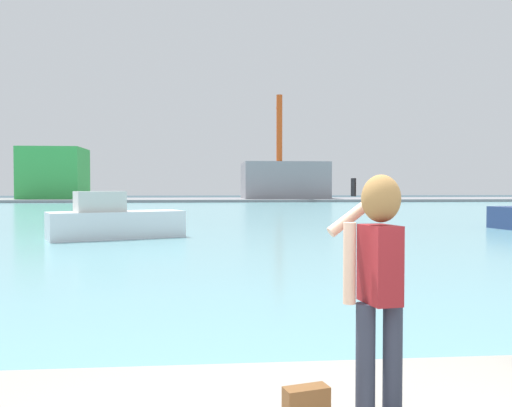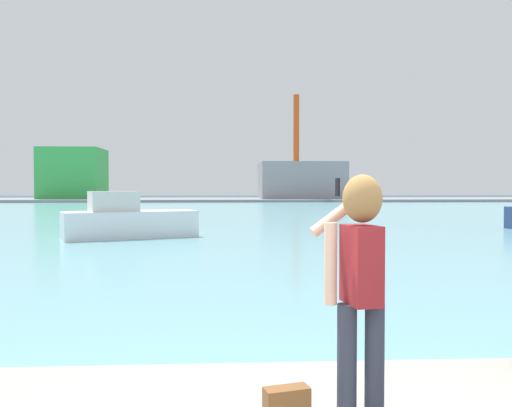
{
  "view_description": "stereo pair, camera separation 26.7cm",
  "coord_description": "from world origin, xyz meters",
  "px_view_note": "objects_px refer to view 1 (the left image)",
  "views": [
    {
      "loc": [
        -0.69,
        -2.97,
        2.35
      ],
      "look_at": [
        0.03,
        4.8,
        2.12
      ],
      "focal_mm": 37.68,
      "sensor_mm": 36.0,
      "label": 1
    },
    {
      "loc": [
        -0.43,
        -2.99,
        2.35
      ],
      "look_at": [
        0.03,
        4.8,
        2.12
      ],
      "focal_mm": 37.68,
      "sensor_mm": 36.0,
      "label": 2
    }
  ],
  "objects_px": {
    "boat_moored": "(114,221)",
    "warehouse_left": "(54,173)",
    "person_photographer": "(378,269)",
    "handbag": "(306,404)",
    "port_crane": "(279,137)",
    "warehouse_right": "(284,181)"
  },
  "relations": [
    {
      "from": "handbag",
      "to": "warehouse_left",
      "type": "distance_m",
      "value": 95.51
    },
    {
      "from": "person_photographer",
      "to": "port_crane",
      "type": "relative_size",
      "value": 0.1
    },
    {
      "from": "boat_moored",
      "to": "warehouse_right",
      "type": "xyz_separation_m",
      "value": [
        18.17,
        70.51,
        2.82
      ]
    },
    {
      "from": "handbag",
      "to": "boat_moored",
      "type": "xyz_separation_m",
      "value": [
        -4.95,
        21.47,
        -0.0
      ]
    },
    {
      "from": "person_photographer",
      "to": "warehouse_left",
      "type": "bearing_deg",
      "value": 7.51
    },
    {
      "from": "handbag",
      "to": "boat_moored",
      "type": "height_order",
      "value": "boat_moored"
    },
    {
      "from": "person_photographer",
      "to": "handbag",
      "type": "relative_size",
      "value": 5.44
    },
    {
      "from": "handbag",
      "to": "port_crane",
      "type": "height_order",
      "value": "port_crane"
    },
    {
      "from": "handbag",
      "to": "port_crane",
      "type": "xyz_separation_m",
      "value": [
        11.77,
        87.61,
        10.14
      ]
    },
    {
      "from": "warehouse_left",
      "to": "person_photographer",
      "type": "bearing_deg",
      "value": -73.39
    },
    {
      "from": "person_photographer",
      "to": "warehouse_left",
      "type": "height_order",
      "value": "warehouse_left"
    },
    {
      "from": "port_crane",
      "to": "handbag",
      "type": "bearing_deg",
      "value": -97.65
    },
    {
      "from": "handbag",
      "to": "warehouse_right",
      "type": "bearing_deg",
      "value": 81.82
    },
    {
      "from": "handbag",
      "to": "warehouse_left",
      "type": "relative_size",
      "value": 0.03
    },
    {
      "from": "person_photographer",
      "to": "warehouse_right",
      "type": "xyz_separation_m",
      "value": [
        12.7,
        91.96,
        1.87
      ]
    },
    {
      "from": "port_crane",
      "to": "boat_moored",
      "type": "bearing_deg",
      "value": -104.19
    },
    {
      "from": "warehouse_left",
      "to": "port_crane",
      "type": "distance_m",
      "value": 39.25
    },
    {
      "from": "person_photographer",
      "to": "port_crane",
      "type": "xyz_separation_m",
      "value": [
        11.25,
        87.59,
        9.19
      ]
    },
    {
      "from": "person_photographer",
      "to": "boat_moored",
      "type": "distance_m",
      "value": 22.15
    },
    {
      "from": "warehouse_left",
      "to": "port_crane",
      "type": "relative_size",
      "value": 0.57
    },
    {
      "from": "warehouse_left",
      "to": "port_crane",
      "type": "bearing_deg",
      "value": -5.89
    },
    {
      "from": "boat_moored",
      "to": "warehouse_left",
      "type": "xyz_separation_m",
      "value": [
        -21.84,
        70.12,
        4.0
      ]
    }
  ]
}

